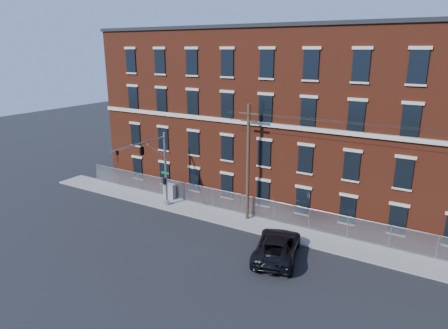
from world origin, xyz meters
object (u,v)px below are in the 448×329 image
traffic_signal_mast (148,157)px  utility_pole_near (248,161)px  pickup_truck (277,246)px  utility_cabinet (170,191)px

traffic_signal_mast → utility_pole_near: utility_pole_near is taller
utility_pole_near → pickup_truck: size_ratio=1.62×
traffic_signal_mast → pickup_truck: (12.85, -1.18, -4.53)m
traffic_signal_mast → utility_cabinet: bearing=102.7°
utility_pole_near → pickup_truck: utility_pole_near is taller
pickup_truck → utility_cabinet: (-13.71, 5.00, -0.00)m
utility_pole_near → utility_cabinet: bearing=177.4°
pickup_truck → utility_pole_near: bearing=-58.2°
traffic_signal_mast → pickup_truck: bearing=-5.3°
traffic_signal_mast → pickup_truck: size_ratio=1.13×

